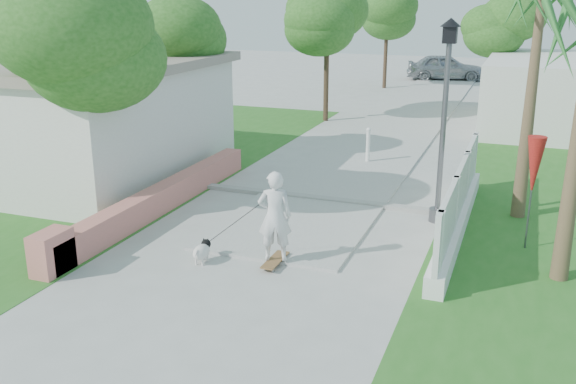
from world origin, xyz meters
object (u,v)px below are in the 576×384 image
at_px(bollard, 368,144).
at_px(skateboarder, 260,219).
at_px(patio_umbrella, 534,168).
at_px(parked_car, 445,67).
at_px(street_lamp, 444,115).
at_px(dog, 202,251).

relative_size(bollard, skateboarder, 0.59).
xyz_separation_m(bollard, patio_umbrella, (4.60, -5.50, 1.10)).
bearing_deg(bollard, parked_car, 91.05).
height_order(street_lamp, parked_car, street_lamp).
relative_size(patio_umbrella, parked_car, 0.52).
height_order(patio_umbrella, parked_car, patio_umbrella).
height_order(street_lamp, dog, street_lamp).
height_order(dog, parked_car, parked_car).
height_order(skateboarder, parked_car, skateboarder).
height_order(bollard, parked_car, parked_car).
bearing_deg(street_lamp, skateboarder, -128.22).
xyz_separation_m(street_lamp, skateboarder, (-2.80, -3.55, -1.53)).
bearing_deg(patio_umbrella, street_lamp, 152.24).
xyz_separation_m(patio_umbrella, dog, (-5.76, -2.90, -1.45)).
distance_m(bollard, parked_car, 20.47).
height_order(street_lamp, bollard, street_lamp).
bearing_deg(street_lamp, patio_umbrella, -27.76).
relative_size(bollard, dog, 1.74).
distance_m(patio_umbrella, parked_car, 26.45).
distance_m(street_lamp, dog, 5.91).
distance_m(patio_umbrella, skateboarder, 5.40).
bearing_deg(dog, bollard, 79.19).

